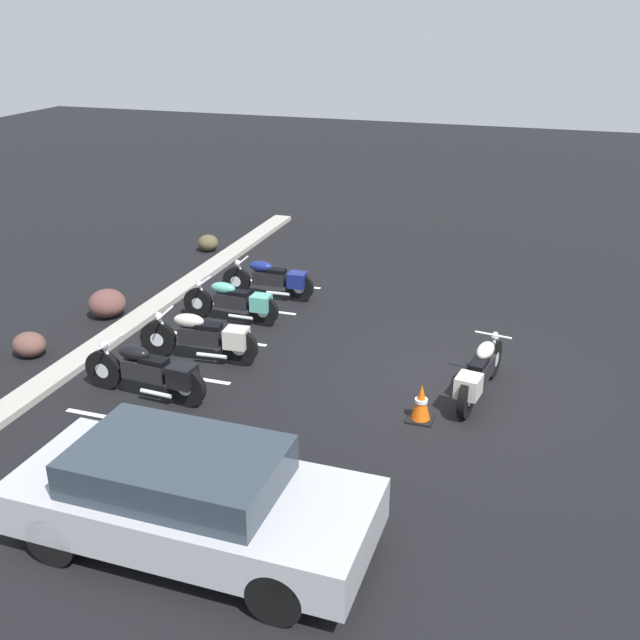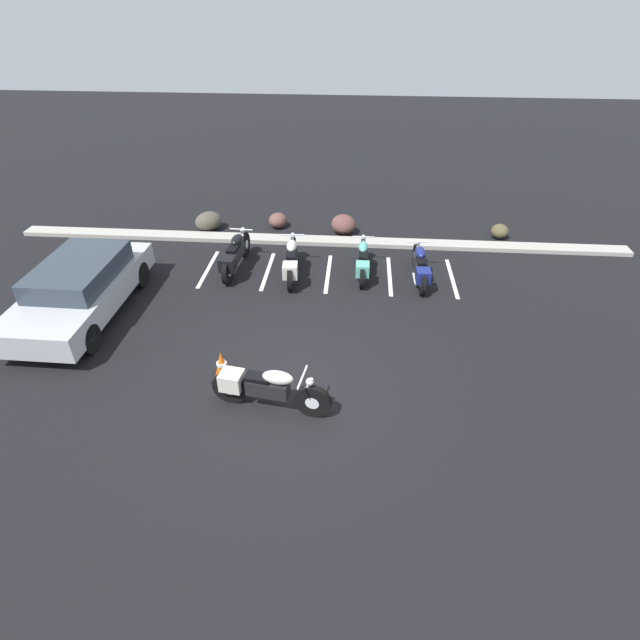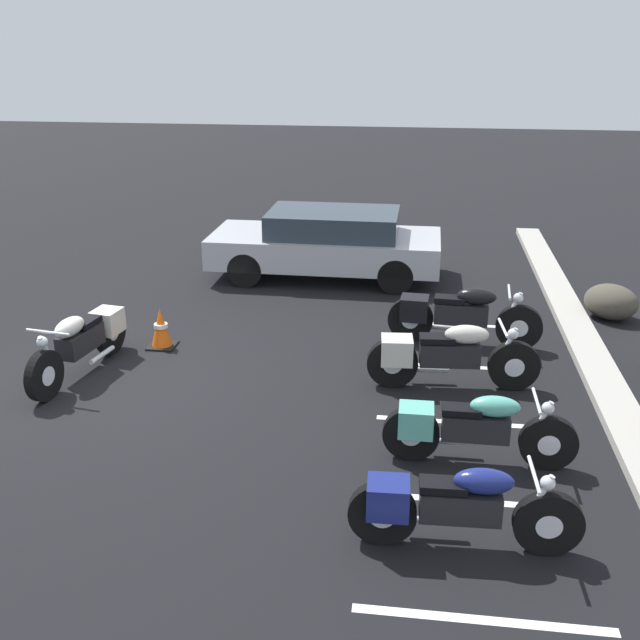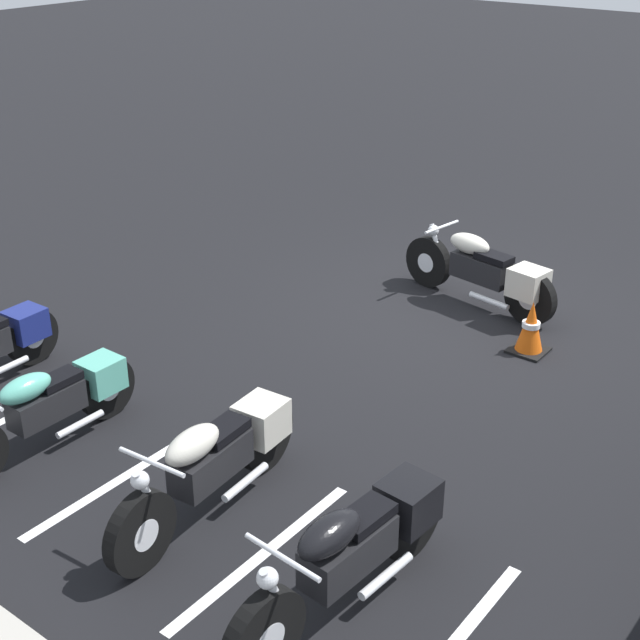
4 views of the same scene
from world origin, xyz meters
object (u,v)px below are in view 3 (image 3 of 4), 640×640
Objects in this scene: landscape_rock_1 at (611,302)px; parked_bike_0 at (457,314)px; motorcycle_cream_featured at (83,340)px; parked_bike_1 at (445,355)px; parked_bike_3 at (453,506)px; parked_bike_2 at (470,427)px; traffic_cone at (161,329)px; car_silver at (327,242)px.

parked_bike_0 is at bearing -60.95° from landscape_rock_1.
motorcycle_cream_featured is 0.97× the size of parked_bike_0.
parked_bike_3 is (3.31, 0.00, -0.03)m from parked_bike_1.
parked_bike_2 is 3.40× the size of traffic_cone.
parked_bike_3 is at bearing -94.19° from parked_bike_1.
parked_bike_1 reaches higher than parked_bike_2.
parked_bike_2 is (1.84, 0.23, -0.04)m from parked_bike_1.
car_silver is (-4.58, -2.10, 0.21)m from parked_bike_1.
parked_bike_3 is 2.40× the size of landscape_rock_1.
parked_bike_1 is at bearing 88.39° from parked_bike_3.
car_silver is at bearing 158.44° from motorcycle_cream_featured.
parked_bike_0 is 3.74× the size of traffic_cone.
car_silver is at bearing 110.42° from parked_bike_1.
parked_bike_1 is 3.69× the size of traffic_cone.
parked_bike_2 is at bearing -87.23° from parked_bike_1.
parked_bike_2 is at bearing 110.59° from car_silver.
traffic_cone is (-2.68, -4.35, -0.15)m from parked_bike_2.
car_silver reaches higher than landscape_rock_1.
motorcycle_cream_featured is 5.39m from parked_bike_2.
traffic_cone reaches higher than landscape_rock_1.
traffic_cone is at bearing 133.14° from parked_bike_3.
parked_bike_0 reaches higher than parked_bike_3.
motorcycle_cream_featured is 5.47m from car_silver.
motorcycle_cream_featured is 1.25m from traffic_cone.
traffic_cone is at bearing 151.33° from motorcycle_cream_featured.
parked_bike_2 is 6.83m from car_silver.
parked_bike_3 is at bearing 44.84° from traffic_cone.
parked_bike_2 is 5.42m from landscape_rock_1.
traffic_cone is (-0.84, -4.13, -0.18)m from parked_bike_1.
parked_bike_2 is 2.37× the size of landscape_rock_1.
parked_bike_0 is 0.53× the size of car_silver.
landscape_rock_1 is (-6.27, 2.75, -0.15)m from parked_bike_3.
landscape_rock_1 is at bearing 107.03° from traffic_cone.
traffic_cone is (-4.16, -4.13, -0.15)m from parked_bike_3.
parked_bike_3 is at bearing 65.89° from motorcycle_cream_featured.
parked_bike_1 is at bearing 100.52° from motorcycle_cream_featured.
motorcycle_cream_featured is at bearing 177.29° from parked_bike_1.
car_silver reaches higher than parked_bike_1.
parked_bike_0 reaches higher than parked_bike_2.
parked_bike_1 is 0.52× the size of car_silver.
motorcycle_cream_featured is 0.51× the size of car_silver.
traffic_cone is at bearing -166.81° from parked_bike_0.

